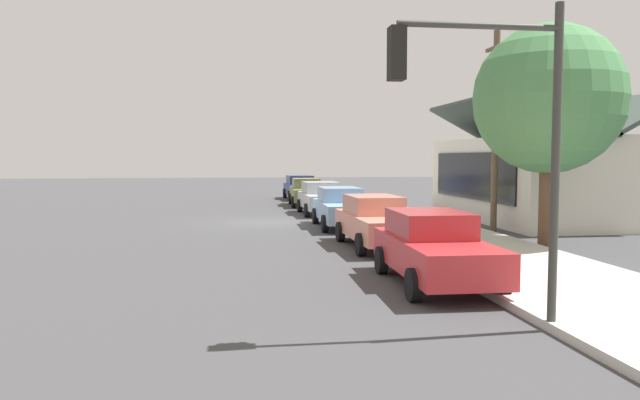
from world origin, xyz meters
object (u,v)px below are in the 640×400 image
at_px(car_navy, 301,187).
at_px(shade_tree, 548,100).
at_px(car_cherry, 434,248).
at_px(fire_hydrant_red, 328,195).
at_px(car_olive, 306,192).
at_px(car_skyblue, 341,207).
at_px(utility_pole_wooden, 495,127).
at_px(traffic_light_main, 493,112).
at_px(car_silver, 322,198).
at_px(car_coral, 376,221).

xyz_separation_m(car_navy, shade_tree, (22.66, 5.36, 3.78)).
height_order(car_cherry, fire_hydrant_red, car_cherry).
xyz_separation_m(car_olive, shade_tree, (16.98, 5.61, 3.79)).
xyz_separation_m(car_skyblue, car_cherry, (11.06, 0.14, -0.00)).
distance_m(car_navy, car_cherry, 27.69).
xyz_separation_m(car_navy, car_skyblue, (16.63, -0.14, -0.00)).
distance_m(car_skyblue, utility_pole_wooden, 6.68).
relative_size(car_navy, traffic_light_main, 0.93).
distance_m(car_silver, traffic_light_main, 20.64).
height_order(car_cherry, shade_tree, shade_tree).
bearing_deg(utility_pole_wooden, car_navy, -164.27).
relative_size(car_navy, utility_pole_wooden, 0.64).
bearing_deg(fire_hydrant_red, car_coral, -4.09).
xyz_separation_m(car_skyblue, car_coral, (5.49, 0.15, -0.00)).
bearing_deg(car_olive, traffic_light_main, 1.67).
xyz_separation_m(car_olive, car_silver, (5.26, 0.14, 0.00)).
bearing_deg(car_skyblue, fire_hydrant_red, 174.26).
bearing_deg(car_silver, car_skyblue, -0.99).
bearing_deg(car_skyblue, car_coral, 2.29).
distance_m(car_olive, car_coral, 16.44).
xyz_separation_m(car_silver, car_coral, (11.18, 0.13, -0.00)).
bearing_deg(car_coral, fire_hydrant_red, 174.56).
bearing_deg(car_cherry, car_skyblue, -178.19).
bearing_deg(shade_tree, car_skyblue, -137.65).
xyz_separation_m(car_olive, car_coral, (16.44, 0.27, 0.00)).
relative_size(car_silver, traffic_light_main, 0.90).
distance_m(utility_pole_wooden, fire_hydrant_red, 15.99).
xyz_separation_m(car_navy, car_olive, (5.68, -0.26, -0.00)).
relative_size(car_silver, utility_pole_wooden, 0.62).
bearing_deg(fire_hydrant_red, car_cherry, -3.16).
distance_m(traffic_light_main, fire_hydrant_red, 27.81).
bearing_deg(traffic_light_main, car_skyblue, 179.22).
relative_size(car_olive, fire_hydrant_red, 6.48).
distance_m(car_olive, fire_hydrant_red, 2.47).
bearing_deg(traffic_light_main, car_cherry, 174.76).
xyz_separation_m(car_coral, car_cherry, (5.57, -0.01, -0.00)).
distance_m(car_skyblue, car_cherry, 11.06).
relative_size(car_olive, utility_pole_wooden, 0.61).
height_order(shade_tree, utility_pole_wooden, utility_pole_wooden).
bearing_deg(traffic_light_main, car_navy, 179.39).
xyz_separation_m(car_cherry, traffic_light_main, (3.71, -0.34, 2.68)).
xyz_separation_m(car_olive, fire_hydrant_red, (-1.88, 1.58, -0.32)).
xyz_separation_m(car_coral, traffic_light_main, (9.28, -0.35, 2.68)).
xyz_separation_m(car_coral, fire_hydrant_red, (-18.32, 1.31, -0.32)).
distance_m(car_coral, fire_hydrant_red, 18.37).
relative_size(car_silver, car_skyblue, 0.95).
height_order(car_navy, utility_pole_wooden, utility_pole_wooden).
bearing_deg(car_coral, utility_pole_wooden, 119.89).
bearing_deg(car_navy, shade_tree, 11.58).
bearing_deg(car_navy, car_coral, -1.70).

